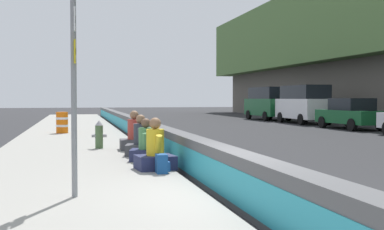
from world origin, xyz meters
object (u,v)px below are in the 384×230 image
at_px(backpack, 162,164).
at_px(parked_car_midline, 304,103).
at_px(seated_person_foreground, 155,153).
at_px(parked_car_far, 268,103).
at_px(route_sign_post, 74,65).
at_px(seated_person_middle, 146,147).
at_px(construction_barrel, 62,122).
at_px(fire_hydrant, 99,134).
at_px(parked_car_fourth, 351,114).
at_px(seated_person_rear, 141,143).
at_px(seated_person_far, 134,137).

height_order(backpack, parked_car_midline, parked_car_midline).
xyz_separation_m(seated_person_foreground, parked_car_far, (24.26, -12.95, 0.86)).
height_order(route_sign_post, seated_person_middle, route_sign_post).
bearing_deg(backpack, seated_person_foreground, 4.41).
xyz_separation_m(seated_person_foreground, construction_barrel, (11.76, 2.28, 0.12)).
bearing_deg(backpack, route_sign_post, 138.74).
xyz_separation_m(fire_hydrant, parked_car_fourth, (8.21, -14.03, 0.27)).
bearing_deg(construction_barrel, route_sign_post, -177.81).
bearing_deg(fire_hydrant, backpack, -169.03).
xyz_separation_m(seated_person_rear, construction_barrel, (9.15, 2.31, 0.13)).
bearing_deg(route_sign_post, seated_person_rear, -18.60).
xyz_separation_m(parked_car_midline, parked_car_far, (5.52, 0.23, 0.00)).
relative_size(seated_person_far, parked_car_fourth, 0.26).
bearing_deg(construction_barrel, seated_person_far, -163.20).
bearing_deg(seated_person_rear, fire_hydrant, 25.48).
relative_size(construction_barrel, parked_car_fourth, 0.21).
bearing_deg(construction_barrel, parked_car_midline, -65.68).
distance_m(seated_person_far, backpack, 4.68).
bearing_deg(backpack, parked_car_far, -27.45).
bearing_deg(seated_person_middle, seated_person_far, -0.61).
bearing_deg(backpack, parked_car_midline, -34.20).
xyz_separation_m(route_sign_post, seated_person_far, (6.70, -1.76, -1.72)).
distance_m(backpack, construction_barrel, 12.56).
relative_size(seated_person_rear, seated_person_far, 0.94).
distance_m(route_sign_post, seated_person_rear, 5.77).
bearing_deg(parked_car_far, seated_person_far, 147.36).
height_order(construction_barrel, parked_car_fourth, parked_car_fourth).
xyz_separation_m(seated_person_foreground, backpack, (-0.59, -0.05, -0.16)).
bearing_deg(route_sign_post, fire_hydrant, -5.74).
height_order(route_sign_post, backpack, route_sign_post).
distance_m(seated_person_middle, seated_person_rear, 1.12).
xyz_separation_m(fire_hydrant, seated_person_foreground, (-4.74, -0.99, -0.09)).
bearing_deg(seated_person_rear, route_sign_post, 161.40).
xyz_separation_m(seated_person_foreground, seated_person_rear, (2.61, -0.03, -0.01)).
distance_m(fire_hydrant, parked_car_far, 24.00).
bearing_deg(construction_barrel, parked_car_fourth, -85.56).
relative_size(seated_person_foreground, seated_person_rear, 1.02).
height_order(fire_hydrant, backpack, fire_hydrant).
relative_size(backpack, parked_car_midline, 0.08).
relative_size(construction_barrel, parked_car_far, 0.18).
distance_m(seated_person_middle, parked_car_fourth, 17.36).
bearing_deg(parked_car_fourth, seated_person_rear, 128.46).
xyz_separation_m(parked_car_fourth, parked_car_far, (11.31, 0.09, 0.49)).
xyz_separation_m(fire_hydrant, seated_person_rear, (-2.13, -1.02, -0.10)).
height_order(fire_hydrant, parked_car_fourth, parked_car_fourth).
xyz_separation_m(backpack, construction_barrel, (12.34, 2.32, 0.28)).
bearing_deg(fire_hydrant, parked_car_far, -35.53).
height_order(fire_hydrant, seated_person_far, seated_person_far).
height_order(seated_person_foreground, seated_person_middle, seated_person_foreground).
relative_size(parked_car_midline, parked_car_far, 1.00).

